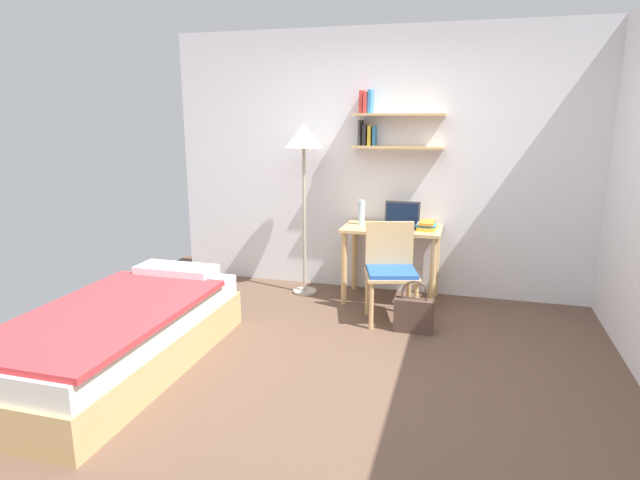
{
  "coord_description": "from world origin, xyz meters",
  "views": [
    {
      "loc": [
        0.8,
        -3.23,
        1.77
      ],
      "look_at": [
        -0.25,
        0.51,
        0.85
      ],
      "focal_mm": 29.63,
      "sensor_mm": 36.0,
      "label": 1
    }
  ],
  "objects_px": {
    "water_bottle": "(361,212)",
    "handbag": "(414,314)",
    "book_stack": "(427,226)",
    "desk": "(392,242)",
    "laptop": "(401,220)",
    "bed": "(120,336)",
    "desk_chair": "(391,267)",
    "standing_lamp": "(304,146)"
  },
  "relations": [
    {
      "from": "water_bottle",
      "to": "handbag",
      "type": "relative_size",
      "value": 0.53
    },
    {
      "from": "water_bottle",
      "to": "book_stack",
      "type": "distance_m",
      "value": 0.65
    },
    {
      "from": "water_bottle",
      "to": "handbag",
      "type": "bearing_deg",
      "value": -51.65
    },
    {
      "from": "desk",
      "to": "water_bottle",
      "type": "bearing_deg",
      "value": 173.91
    },
    {
      "from": "desk",
      "to": "book_stack",
      "type": "relative_size",
      "value": 3.74
    },
    {
      "from": "laptop",
      "to": "water_bottle",
      "type": "relative_size",
      "value": 1.44
    },
    {
      "from": "bed",
      "to": "book_stack",
      "type": "relative_size",
      "value": 8.32
    },
    {
      "from": "bed",
      "to": "water_bottle",
      "type": "bearing_deg",
      "value": 56.12
    },
    {
      "from": "desk",
      "to": "desk_chair",
      "type": "relative_size",
      "value": 1.08
    },
    {
      "from": "desk",
      "to": "book_stack",
      "type": "distance_m",
      "value": 0.38
    },
    {
      "from": "standing_lamp",
      "to": "laptop",
      "type": "distance_m",
      "value": 1.17
    },
    {
      "from": "laptop",
      "to": "book_stack",
      "type": "relative_size",
      "value": 1.39
    },
    {
      "from": "desk",
      "to": "water_bottle",
      "type": "xyz_separation_m",
      "value": [
        -0.31,
        0.03,
        0.27
      ]
    },
    {
      "from": "bed",
      "to": "water_bottle",
      "type": "xyz_separation_m",
      "value": [
        1.34,
        1.99,
        0.61
      ]
    },
    {
      "from": "bed",
      "to": "book_stack",
      "type": "xyz_separation_m",
      "value": [
        1.97,
        1.92,
        0.53
      ]
    },
    {
      "from": "desk_chair",
      "to": "book_stack",
      "type": "relative_size",
      "value": 3.46
    },
    {
      "from": "desk_chair",
      "to": "handbag",
      "type": "relative_size",
      "value": 1.92
    },
    {
      "from": "bed",
      "to": "laptop",
      "type": "xyz_separation_m",
      "value": [
        1.72,
        2.03,
        0.55
      ]
    },
    {
      "from": "standing_lamp",
      "to": "handbag",
      "type": "xyz_separation_m",
      "value": [
        1.18,
        -0.71,
        -1.32
      ]
    },
    {
      "from": "handbag",
      "to": "laptop",
      "type": "bearing_deg",
      "value": 105.62
    },
    {
      "from": "bed",
      "to": "handbag",
      "type": "distance_m",
      "value": 2.3
    },
    {
      "from": "bed",
      "to": "desk",
      "type": "xyz_separation_m",
      "value": [
        1.65,
        1.96,
        0.35
      ]
    },
    {
      "from": "desk_chair",
      "to": "water_bottle",
      "type": "height_order",
      "value": "water_bottle"
    },
    {
      "from": "desk_chair",
      "to": "handbag",
      "type": "xyz_separation_m",
      "value": [
        0.24,
        -0.24,
        -0.32
      ]
    },
    {
      "from": "book_stack",
      "to": "laptop",
      "type": "bearing_deg",
      "value": 156.48
    },
    {
      "from": "water_bottle",
      "to": "laptop",
      "type": "bearing_deg",
      "value": 5.88
    },
    {
      "from": "desk_chair",
      "to": "book_stack",
      "type": "bearing_deg",
      "value": 60.75
    },
    {
      "from": "standing_lamp",
      "to": "book_stack",
      "type": "bearing_deg",
      "value": -0.4
    },
    {
      "from": "standing_lamp",
      "to": "handbag",
      "type": "bearing_deg",
      "value": -31.2
    },
    {
      "from": "standing_lamp",
      "to": "book_stack",
      "type": "relative_size",
      "value": 6.82
    },
    {
      "from": "handbag",
      "to": "desk_chair",
      "type": "bearing_deg",
      "value": 134.91
    },
    {
      "from": "water_bottle",
      "to": "desk_chair",
      "type": "bearing_deg",
      "value": -55.0
    },
    {
      "from": "desk",
      "to": "handbag",
      "type": "xyz_separation_m",
      "value": [
        0.3,
        -0.74,
        -0.43
      ]
    },
    {
      "from": "water_bottle",
      "to": "bed",
      "type": "bearing_deg",
      "value": -123.88
    },
    {
      "from": "bed",
      "to": "desk",
      "type": "distance_m",
      "value": 2.58
    },
    {
      "from": "bed",
      "to": "laptop",
      "type": "distance_m",
      "value": 2.72
    },
    {
      "from": "desk_chair",
      "to": "standing_lamp",
      "type": "xyz_separation_m",
      "value": [
        -0.94,
        0.47,
        1.0
      ]
    },
    {
      "from": "standing_lamp",
      "to": "water_bottle",
      "type": "xyz_separation_m",
      "value": [
        0.56,
        0.06,
        -0.62
      ]
    },
    {
      "from": "desk_chair",
      "to": "standing_lamp",
      "type": "distance_m",
      "value": 1.45
    },
    {
      "from": "laptop",
      "to": "handbag",
      "type": "relative_size",
      "value": 0.77
    },
    {
      "from": "laptop",
      "to": "standing_lamp",
      "type": "bearing_deg",
      "value": -173.91
    },
    {
      "from": "water_bottle",
      "to": "desk",
      "type": "bearing_deg",
      "value": -6.09
    }
  ]
}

